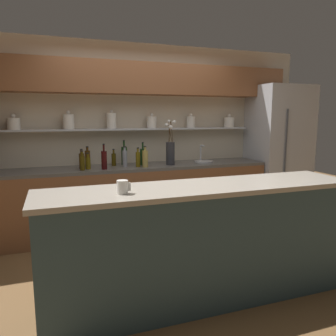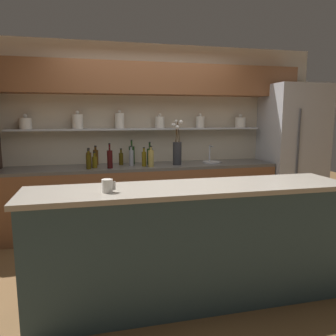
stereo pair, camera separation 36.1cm
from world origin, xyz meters
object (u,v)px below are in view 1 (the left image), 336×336
object	(u,v)px
flower_vase	(170,150)
bottle_oil_0	(82,162)
bottle_spirit_5	(82,160)
bottle_oil_8	(138,159)
refrigerator	(278,152)
bottle_wine_7	(124,155)
bottle_spirit_6	(125,158)
bottle_spirit_9	(145,158)
bottle_oil_2	(88,163)
coffee_mug	(123,187)
bottle_spirit_10	(88,158)
bottle_wine_4	(143,156)
sink_fixture	(203,160)
bottle_oil_3	(114,159)
bottle_wine_1	(104,160)

from	to	relation	value
flower_vase	bottle_oil_0	bearing A→B (deg)	-175.61
bottle_spirit_5	bottle_oil_8	distance (m)	0.73
refrigerator	bottle_wine_7	world-z (taller)	refrigerator
bottle_spirit_6	bottle_spirit_9	world-z (taller)	bottle_spirit_9
bottle_oil_2	bottle_spirit_6	xyz separation A→B (m)	(0.49, 0.04, 0.04)
bottle_oil_2	bottle_spirit_9	size ratio (longest dim) A/B	0.75
bottle_oil_2	coffee_mug	distance (m)	1.89
bottle_oil_2	bottle_spirit_10	bearing A→B (deg)	85.10
bottle_spirit_5	bottle_wine_7	xyz separation A→B (m)	(0.59, 0.17, 0.02)
flower_vase	bottle_oil_0	world-z (taller)	flower_vase
bottle_spirit_5	bottle_spirit_6	world-z (taller)	bottle_spirit_6
refrigerator	bottle_oil_8	world-z (taller)	refrigerator
bottle_spirit_10	bottle_wine_7	bearing A→B (deg)	-1.90
refrigerator	bottle_spirit_10	bearing A→B (deg)	175.88
coffee_mug	bottle_oil_0	bearing A→B (deg)	94.43
bottle_wine_4	bottle_spirit_9	distance (m)	0.19
sink_fixture	bottle_oil_8	bearing A→B (deg)	-173.76
bottle_oil_0	bottle_oil_8	world-z (taller)	bottle_oil_8
sink_fixture	bottle_spirit_10	bearing A→B (deg)	174.41
bottle_oil_3	bottle_spirit_10	bearing A→B (deg)	170.39
bottle_wine_4	bottle_wine_7	world-z (taller)	bottle_wine_7
bottle_spirit_6	coffee_mug	bearing A→B (deg)	-102.35
refrigerator	bottle_wine_1	bearing A→B (deg)	-177.39
flower_vase	bottle_spirit_9	xyz separation A→B (m)	(-0.39, -0.09, -0.08)
refrigerator	bottle_oil_0	size ratio (longest dim) A/B	8.23
bottle_oil_8	bottle_spirit_9	size ratio (longest dim) A/B	0.93
refrigerator	bottle_spirit_9	distance (m)	2.21
bottle_oil_2	bottle_spirit_10	xyz separation A→B (m)	(0.02, 0.24, 0.03)
bottle_spirit_5	coffee_mug	size ratio (longest dim) A/B	2.47
bottle_oil_0	sink_fixture	bearing A→B (deg)	5.56
bottle_spirit_5	bottle_wine_7	world-z (taller)	bottle_wine_7
bottle_wine_4	bottle_spirit_5	bearing A→B (deg)	-176.37
bottle_wine_1	refrigerator	bearing A→B (deg)	2.61
coffee_mug	bottle_spirit_10	bearing A→B (deg)	91.12
flower_vase	bottle_oil_2	world-z (taller)	flower_vase
bottle_wine_1	bottle_spirit_9	distance (m)	0.54
bottle_spirit_6	bottle_spirit_9	bearing A→B (deg)	-27.79
flower_vase	bottle_oil_8	world-z (taller)	flower_vase
coffee_mug	bottle_spirit_9	bearing A→B (deg)	69.63
bottle_oil_3	bottle_spirit_9	world-z (taller)	bottle_spirit_9
refrigerator	bottle_wine_7	bearing A→B (deg)	175.43
flower_vase	sink_fixture	bearing A→B (deg)	8.11
bottle_oil_3	bottle_wine_7	xyz separation A→B (m)	(0.15, 0.04, 0.04)
sink_fixture	bottle_oil_3	xyz separation A→B (m)	(-1.30, 0.10, 0.07)
sink_fixture	bottle_spirit_9	xyz separation A→B (m)	(-0.93, -0.17, 0.09)
refrigerator	flower_vase	xyz separation A→B (m)	(-1.82, -0.03, 0.10)
bottle_oil_0	bottle_spirit_9	xyz separation A→B (m)	(0.81, 0.00, 0.02)
bottle_spirit_9	coffee_mug	size ratio (longest dim) A/B	2.70
bottle_oil_3	bottle_wine_4	xyz separation A→B (m)	(0.39, -0.08, 0.03)
bottle_oil_2	bottle_wine_4	world-z (taller)	bottle_wine_4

